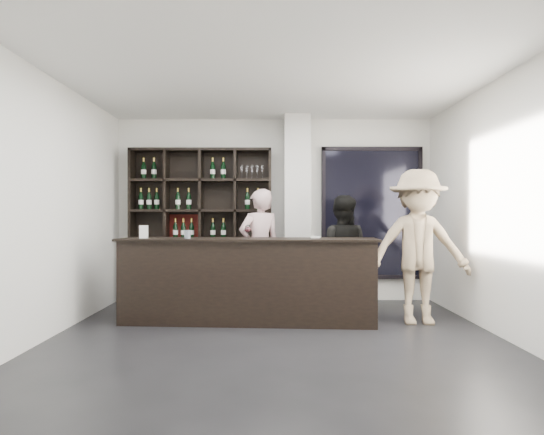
{
  "coord_description": "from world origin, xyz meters",
  "views": [
    {
      "loc": [
        -0.05,
        -5.01,
        1.35
      ],
      "look_at": [
        -0.04,
        1.1,
        1.33
      ],
      "focal_mm": 32.0,
      "sensor_mm": 36.0,
      "label": 1
    }
  ],
  "objects_px": {
    "tasting_counter": "(248,280)",
    "taster_black": "(342,253)",
    "customer": "(419,247)",
    "taster_pink": "(260,248)",
    "wine_shelf": "(201,226)"
  },
  "relations": [
    {
      "from": "tasting_counter",
      "to": "taster_black",
      "type": "height_order",
      "value": "taster_black"
    },
    {
      "from": "tasting_counter",
      "to": "customer",
      "type": "xyz_separation_m",
      "value": [
        2.15,
        -0.05,
        0.43
      ]
    },
    {
      "from": "taster_black",
      "to": "customer",
      "type": "xyz_separation_m",
      "value": [
        0.85,
        -0.8,
        0.15
      ]
    },
    {
      "from": "customer",
      "to": "tasting_counter",
      "type": "bearing_deg",
      "value": -177.72
    },
    {
      "from": "taster_pink",
      "to": "customer",
      "type": "bearing_deg",
      "value": 128.82
    },
    {
      "from": "wine_shelf",
      "to": "taster_black",
      "type": "relative_size",
      "value": 1.46
    },
    {
      "from": "taster_pink",
      "to": "taster_black",
      "type": "height_order",
      "value": "taster_pink"
    },
    {
      "from": "taster_pink",
      "to": "tasting_counter",
      "type": "bearing_deg",
      "value": 58.48
    },
    {
      "from": "wine_shelf",
      "to": "tasting_counter",
      "type": "bearing_deg",
      "value": -61.36
    },
    {
      "from": "tasting_counter",
      "to": "customer",
      "type": "bearing_deg",
      "value": 2.41
    },
    {
      "from": "wine_shelf",
      "to": "taster_pink",
      "type": "bearing_deg",
      "value": -27.29
    },
    {
      "from": "tasting_counter",
      "to": "customer",
      "type": "distance_m",
      "value": 2.19
    },
    {
      "from": "wine_shelf",
      "to": "taster_pink",
      "type": "height_order",
      "value": "wine_shelf"
    },
    {
      "from": "wine_shelf",
      "to": "taster_pink",
      "type": "relative_size",
      "value": 1.37
    },
    {
      "from": "taster_pink",
      "to": "taster_black",
      "type": "bearing_deg",
      "value": 144.59
    }
  ]
}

